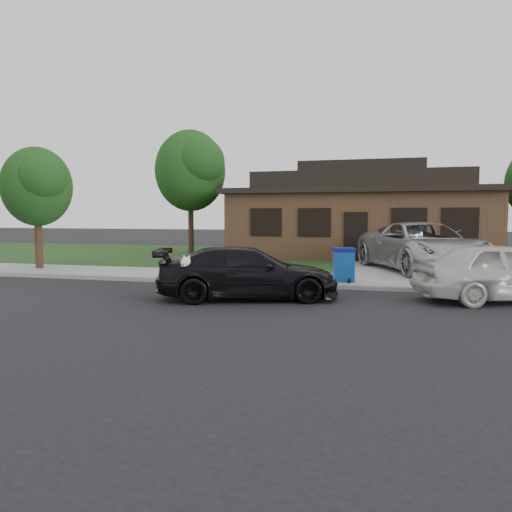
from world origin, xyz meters
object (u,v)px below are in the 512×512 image
(minivan, at_px, (422,247))
(recycling_bin, at_px, (344,265))
(sedan, at_px, (247,273))
(white_compact, at_px, (506,272))

(minivan, distance_m, recycling_bin, 4.42)
(sedan, bearing_deg, minivan, -52.74)
(minivan, relative_size, white_compact, 1.44)
(recycling_bin, bearing_deg, white_compact, -37.88)
(recycling_bin, bearing_deg, minivan, 41.10)
(minivan, height_order, white_compact, minivan)
(white_compact, bearing_deg, minivan, -0.42)
(white_compact, bearing_deg, sedan, 83.69)
(sedan, relative_size, minivan, 0.78)
(sedan, xyz_separation_m, white_compact, (6.28, 1.27, 0.08))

